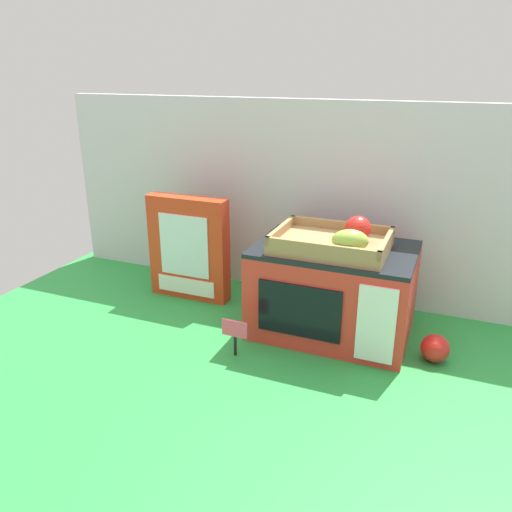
# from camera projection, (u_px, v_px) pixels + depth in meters

# --- Properties ---
(ground_plane) EXTENTS (1.70, 1.70, 0.00)m
(ground_plane) POSITION_uv_depth(u_px,v_px,m) (265.00, 315.00, 1.52)
(ground_plane) COLOR green
(ground_plane) RESTS_ON ground
(display_back_panel) EXTENTS (1.61, 0.03, 0.61)m
(display_back_panel) POSITION_uv_depth(u_px,v_px,m) (292.00, 199.00, 1.60)
(display_back_panel) COLOR silver
(display_back_panel) RESTS_ON ground
(toy_microwave) EXTENTS (0.42, 0.30, 0.25)m
(toy_microwave) POSITION_uv_depth(u_px,v_px,m) (333.00, 290.00, 1.39)
(toy_microwave) COLOR red
(toy_microwave) RESTS_ON ground
(food_groups_crate) EXTENTS (0.29, 0.22, 0.09)m
(food_groups_crate) POSITION_uv_depth(u_px,v_px,m) (337.00, 242.00, 1.31)
(food_groups_crate) COLOR #A37F51
(food_groups_crate) RESTS_ON toy_microwave
(cookie_set_box) EXTENTS (0.26, 0.06, 0.33)m
(cookie_set_box) POSITION_uv_depth(u_px,v_px,m) (189.00, 248.00, 1.59)
(cookie_set_box) COLOR red
(cookie_set_box) RESTS_ON ground
(price_sign) EXTENTS (0.07, 0.01, 0.10)m
(price_sign) POSITION_uv_depth(u_px,v_px,m) (235.00, 332.00, 1.29)
(price_sign) COLOR black
(price_sign) RESTS_ON ground
(loose_toy_apple) EXTENTS (0.07, 0.07, 0.07)m
(loose_toy_apple) POSITION_uv_depth(u_px,v_px,m) (435.00, 348.00, 1.27)
(loose_toy_apple) COLOR red
(loose_toy_apple) RESTS_ON ground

